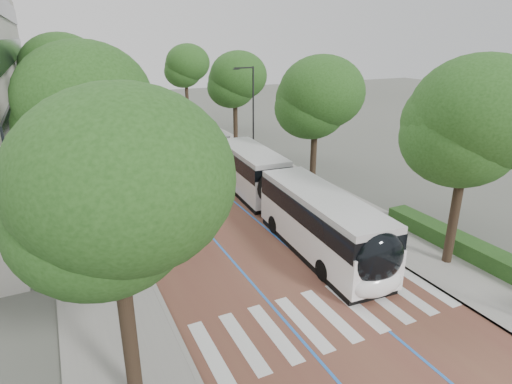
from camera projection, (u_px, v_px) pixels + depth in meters
ground at (341, 331)px, 15.94m from camera, size 160.00×160.00×0.00m
road at (135, 131)px, 49.82m from camera, size 11.00×140.00×0.02m
sidewalk_left at (65, 137)px, 46.75m from camera, size 4.00×140.00×0.12m
sidewalk_right at (196, 125)px, 52.86m from camera, size 4.00×140.00×0.12m
kerb_left at (84, 135)px, 47.53m from camera, size 0.20×140.00×0.14m
kerb_right at (181, 127)px, 52.09m from camera, size 0.20×140.00×0.14m
zebra_crossing at (330, 314)px, 16.86m from camera, size 10.55×3.60×0.01m
lane_line_left at (121, 132)px, 49.17m from camera, size 0.12×126.00×0.01m
lane_line_right at (149, 130)px, 50.47m from camera, size 0.12×126.00×0.01m
hedge at (505, 266)px, 19.47m from camera, size 1.20×14.00×0.80m
streetlight_far at (251, 107)px, 35.63m from camera, size 1.82×0.20×8.00m
lamp_post_left at (125, 187)px, 18.83m from camera, size 0.14×0.14×8.00m
trees_left at (60, 81)px, 34.35m from camera, size 6.48×60.96×10.15m
trees_right at (271, 88)px, 34.28m from camera, size 5.95×47.74×9.18m
lead_bus at (287, 198)px, 24.49m from camera, size 3.68×18.52×3.20m
bus_queued_0 at (194, 143)px, 37.51m from camera, size 2.66×12.42×3.20m
bus_queued_1 at (160, 118)px, 48.70m from camera, size 3.06×12.50×3.20m
bus_queued_2 at (137, 104)px, 59.63m from camera, size 3.14×12.51×3.20m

